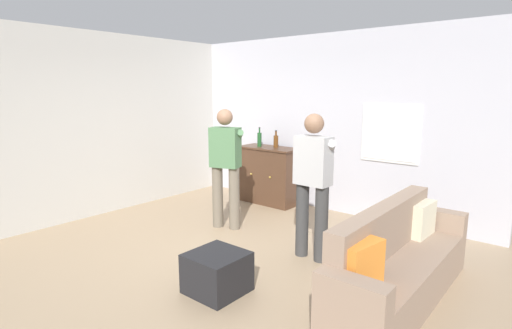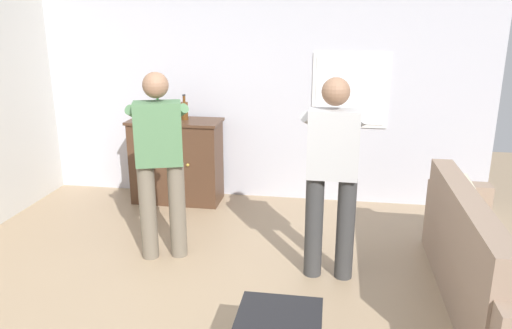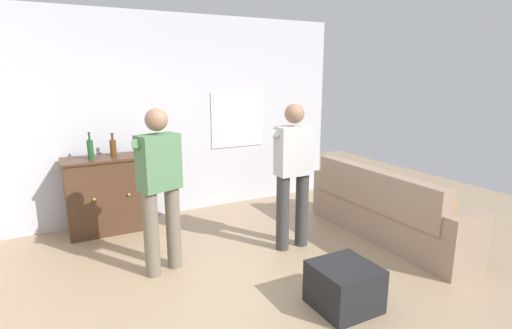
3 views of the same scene
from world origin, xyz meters
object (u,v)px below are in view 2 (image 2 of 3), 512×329
object	(u,v)px
couch	(482,267)
bottle_liquor_amber	(158,109)
person_standing_right	(332,170)
sideboard_cabinet	(177,161)
person_standing_left	(160,158)
bottle_wine_green	(184,110)

from	to	relation	value
couch	bottle_liquor_amber	bearing A→B (deg)	150.01
couch	person_standing_right	size ratio (longest dim) A/B	1.36
sideboard_cabinet	person_standing_left	xyz separation A→B (m)	(0.31, -1.38, 0.45)
couch	bottle_wine_green	size ratio (longest dim) A/B	7.89
bottle_wine_green	bottle_liquor_amber	xyz separation A→B (m)	(-0.28, -0.10, 0.02)
person_standing_right	sideboard_cabinet	bearing A→B (deg)	140.00
person_standing_left	sideboard_cabinet	bearing A→B (deg)	102.56
bottle_liquor_amber	person_standing_right	xyz separation A→B (m)	(1.98, -1.47, -0.17)
person_standing_right	bottle_liquor_amber	bearing A→B (deg)	143.43
couch	sideboard_cabinet	xyz separation A→B (m)	(-2.93, 1.84, 0.15)
bottle_wine_green	bottle_liquor_amber	world-z (taller)	bottle_liquor_amber
bottle_wine_green	person_standing_right	world-z (taller)	person_standing_right
bottle_liquor_amber	person_standing_left	world-z (taller)	person_standing_left
bottle_wine_green	person_standing_left	size ratio (longest dim) A/B	0.17
sideboard_cabinet	bottle_liquor_amber	size ratio (longest dim) A/B	3.19
sideboard_cabinet	person_standing_right	bearing A→B (deg)	-40.00
sideboard_cabinet	bottle_wine_green	bearing A→B (deg)	27.69
bottle_wine_green	person_standing_right	bearing A→B (deg)	-42.66
bottle_wine_green	couch	bearing A→B (deg)	-33.78
sideboard_cabinet	person_standing_left	size ratio (longest dim) A/B	0.63
couch	sideboard_cabinet	bearing A→B (deg)	147.90
couch	person_standing_right	bearing A→B (deg)	163.85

